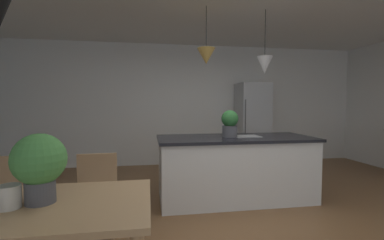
% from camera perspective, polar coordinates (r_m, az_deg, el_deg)
% --- Properties ---
extents(ground_plane, '(10.00, 8.40, 0.04)m').
position_cam_1_polar(ground_plane, '(3.22, 8.88, -22.04)').
color(ground_plane, brown).
extents(wall_back_kitchen, '(10.00, 0.12, 2.70)m').
position_cam_1_polar(wall_back_kitchen, '(6.09, -0.62, 3.26)').
color(wall_back_kitchen, white).
rests_on(wall_back_kitchen, ground_plane).
extents(dining_table, '(1.86, 0.89, 0.73)m').
position_cam_1_polar(dining_table, '(2.13, -36.02, -16.49)').
color(dining_table, tan).
rests_on(dining_table, ground_plane).
extents(chair_far_right, '(0.42, 0.42, 0.87)m').
position_cam_1_polar(chair_far_right, '(2.80, -20.00, -15.30)').
color(chair_far_right, '#A87F56').
rests_on(chair_far_right, ground_plane).
extents(kitchen_island, '(2.20, 0.93, 0.91)m').
position_cam_1_polar(kitchen_island, '(3.90, 9.24, -10.01)').
color(kitchen_island, silver).
rests_on(kitchen_island, ground_plane).
extents(refrigerator, '(0.66, 0.67, 1.83)m').
position_cam_1_polar(refrigerator, '(6.09, 12.84, -0.91)').
color(refrigerator, '#B2B5B7').
rests_on(refrigerator, ground_plane).
extents(pendant_over_island_main, '(0.25, 0.25, 0.78)m').
position_cam_1_polar(pendant_over_island_main, '(3.74, 3.08, 13.59)').
color(pendant_over_island_main, black).
extents(pendant_over_island_aux, '(0.22, 0.22, 0.90)m').
position_cam_1_polar(pendant_over_island_aux, '(3.99, 15.38, 11.32)').
color(pendant_over_island_aux, black).
extents(potted_plant_on_island, '(0.24, 0.24, 0.38)m').
position_cam_1_polar(potted_plant_on_island, '(3.78, 8.15, -0.64)').
color(potted_plant_on_island, '#4C4C51').
rests_on(potted_plant_on_island, kitchen_island).
extents(potted_plant_on_table, '(0.33, 0.33, 0.45)m').
position_cam_1_polar(potted_plant_on_table, '(1.97, -30.01, -8.03)').
color(potted_plant_on_table, '#4C4C51').
rests_on(potted_plant_on_table, dining_table).
extents(vase_on_dining_table, '(0.13, 0.13, 0.14)m').
position_cam_1_polar(vase_on_dining_table, '(2.02, -34.72, -13.44)').
color(vase_on_dining_table, silver).
rests_on(vase_on_dining_table, dining_table).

